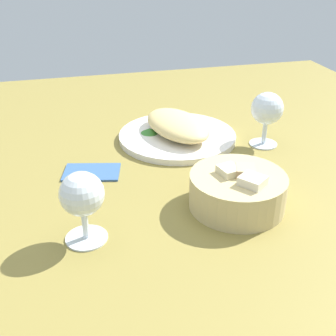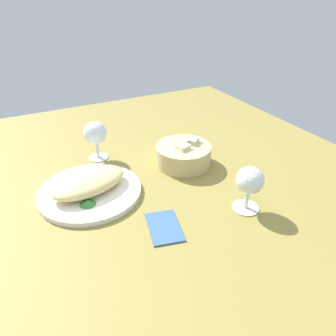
{
  "view_description": "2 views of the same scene",
  "coord_description": "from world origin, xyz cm",
  "px_view_note": "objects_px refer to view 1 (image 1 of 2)",
  "views": [
    {
      "loc": [
        75.49,
        -22.97,
        41.75
      ],
      "look_at": [
        8.47,
        -5.91,
        4.49
      ],
      "focal_mm": 46.23,
      "sensor_mm": 36.0,
      "label": 1
    },
    {
      "loc": [
        -25.43,
        -68.0,
        48.56
      ],
      "look_at": [
        7.7,
        -3.46,
        5.07
      ],
      "focal_mm": 33.62,
      "sensor_mm": 36.0,
      "label": 2
    }
  ],
  "objects_px": {
    "bread_basket": "(238,190)",
    "plate": "(177,136)",
    "wine_glass_far": "(267,111)",
    "folded_napkin": "(92,171)",
    "wine_glass_near": "(82,198)"
  },
  "relations": [
    {
      "from": "bread_basket",
      "to": "plate",
      "type": "bearing_deg",
      "value": -175.08
    },
    {
      "from": "plate",
      "to": "bread_basket",
      "type": "height_order",
      "value": "bread_basket"
    },
    {
      "from": "bread_basket",
      "to": "wine_glass_far",
      "type": "relative_size",
      "value": 1.36
    },
    {
      "from": "folded_napkin",
      "to": "plate",
      "type": "bearing_deg",
      "value": 42.15
    },
    {
      "from": "bread_basket",
      "to": "wine_glass_near",
      "type": "xyz_separation_m",
      "value": [
        0.03,
        -0.26,
        0.04
      ]
    },
    {
      "from": "wine_glass_near",
      "to": "bread_basket",
      "type": "bearing_deg",
      "value": 96.27
    },
    {
      "from": "wine_glass_near",
      "to": "plate",
      "type": "bearing_deg",
      "value": 144.07
    },
    {
      "from": "folded_napkin",
      "to": "wine_glass_far",
      "type": "bearing_deg",
      "value": 19.02
    },
    {
      "from": "plate",
      "to": "wine_glass_far",
      "type": "distance_m",
      "value": 0.21
    },
    {
      "from": "plate",
      "to": "wine_glass_near",
      "type": "bearing_deg",
      "value": -35.93
    },
    {
      "from": "wine_glass_far",
      "to": "folded_napkin",
      "type": "relative_size",
      "value": 1.11
    },
    {
      "from": "plate",
      "to": "folded_napkin",
      "type": "relative_size",
      "value": 2.45
    },
    {
      "from": "plate",
      "to": "folded_napkin",
      "type": "distance_m",
      "value": 0.24
    },
    {
      "from": "plate",
      "to": "bread_basket",
      "type": "relative_size",
      "value": 1.62
    },
    {
      "from": "bread_basket",
      "to": "folded_napkin",
      "type": "relative_size",
      "value": 1.51
    }
  ]
}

